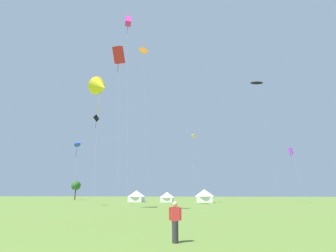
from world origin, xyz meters
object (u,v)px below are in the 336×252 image
object	(u,v)px
kite_purple_box	(291,151)
kite_magenta_box	(128,21)
festival_tent_center	(167,197)
kite_red_box	(119,55)
festival_tent_left	(137,196)
kite_black_diamond	(96,120)
kite_blue_parafoil	(77,145)
festival_tent_right	(205,195)
tree_distant_left	(76,186)
kite_black_parafoil	(257,83)
kite_yellow_delta	(101,87)
kite_orange_diamond	(144,54)
person_spectator	(175,222)
kite_yellow_parafoil	(193,136)

from	to	relation	value
kite_purple_box	kite_magenta_box	size ratio (longest dim) A/B	0.34
kite_magenta_box	festival_tent_center	distance (m)	43.34
kite_red_box	festival_tent_left	bearing A→B (deg)	101.77
kite_black_diamond	kite_blue_parafoil	size ratio (longest dim) A/B	1.64
festival_tent_right	tree_distant_left	size ratio (longest dim) A/B	0.74
kite_black_parafoil	festival_tent_center	size ratio (longest dim) A/B	8.34
kite_red_box	kite_blue_parafoil	size ratio (longest dim) A/B	1.91
kite_purple_box	kite_yellow_delta	xyz separation A→B (m)	(-36.36, -32.60, 5.45)
kite_yellow_delta	tree_distant_left	bearing A→B (deg)	121.83
tree_distant_left	kite_orange_diamond	bearing A→B (deg)	-49.79
kite_red_box	festival_tent_right	world-z (taller)	kite_red_box
festival_tent_right	kite_magenta_box	bearing A→B (deg)	-121.75
kite_yellow_delta	kite_orange_diamond	bearing A→B (deg)	65.30
kite_black_diamond	kite_black_parafoil	size ratio (longest dim) A/B	0.59
kite_purple_box	kite_blue_parafoil	size ratio (longest dim) A/B	1.14
festival_tent_center	tree_distant_left	xyz separation A→B (m)	(-36.82, 18.65, 3.55)
kite_yellow_delta	kite_black_parafoil	bearing A→B (deg)	47.62
kite_black_parafoil	kite_red_box	bearing A→B (deg)	-125.56
festival_tent_center	festival_tent_right	bearing A→B (deg)	-0.00
kite_blue_parafoil	festival_tent_center	bearing A→B (deg)	60.66
kite_blue_parafoil	person_spectator	size ratio (longest dim) A/B	6.70
kite_blue_parafoil	kite_yellow_delta	size ratio (longest dim) A/B	0.59
festival_tent_center	tree_distant_left	distance (m)	41.43
kite_black_diamond	festival_tent_left	world-z (taller)	kite_black_diamond
kite_red_box	kite_black_parafoil	world-z (taller)	kite_black_parafoil
kite_magenta_box	kite_black_parafoil	xyz separation A→B (m)	(30.01, 23.15, -5.78)
kite_black_diamond	kite_yellow_delta	distance (m)	17.52
tree_distant_left	kite_magenta_box	bearing A→B (deg)	-52.40
kite_blue_parafoil	kite_black_parafoil	bearing A→B (deg)	31.32
kite_magenta_box	kite_yellow_delta	size ratio (longest dim) A/B	1.99
kite_magenta_box	person_spectator	bearing A→B (deg)	-65.05
kite_purple_box	kite_black_parafoil	size ratio (longest dim) A/B	0.41
tree_distant_left	kite_black_diamond	bearing A→B (deg)	-56.42
kite_black_parafoil	tree_distant_left	bearing A→B (deg)	163.29
kite_yellow_parafoil	tree_distant_left	size ratio (longest dim) A/B	2.50
kite_purple_box	festival_tent_center	bearing A→B (deg)	179.18
kite_blue_parafoil	kite_orange_diamond	xyz separation A→B (m)	(12.59, -0.63, 17.82)
kite_red_box	festival_tent_center	bearing A→B (deg)	88.93
kite_magenta_box	kite_black_diamond	size ratio (longest dim) A/B	2.05
kite_blue_parafoil	festival_tent_center	world-z (taller)	kite_blue_parafoil
kite_yellow_delta	festival_tent_right	bearing A→B (deg)	66.37
kite_magenta_box	kite_blue_parafoil	world-z (taller)	kite_magenta_box
kite_purple_box	festival_tent_right	distance (m)	24.35
kite_yellow_parafoil	kite_black_diamond	bearing A→B (deg)	-148.90
kite_yellow_parafoil	kite_orange_diamond	size ratio (longest dim) A/B	0.54
kite_yellow_parafoil	festival_tent_center	bearing A→B (deg)	145.45
kite_magenta_box	kite_blue_parafoil	bearing A→B (deg)	-177.68
kite_red_box	kite_yellow_parafoil	world-z (taller)	kite_red_box
kite_blue_parafoil	festival_tent_left	size ratio (longest dim) A/B	2.52
kite_black_parafoil	festival_tent_right	size ratio (longest dim) A/B	6.58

